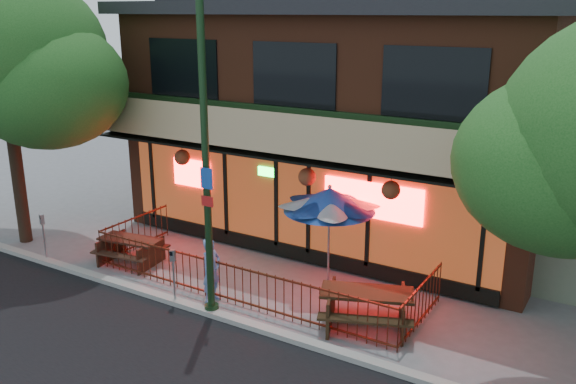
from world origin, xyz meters
name	(u,v)px	position (x,y,z in m)	size (l,w,h in m)	color
ground	(223,306)	(0.00, 0.00, 0.00)	(80.00, 80.00, 0.00)	gray
curb	(209,312)	(0.00, -0.50, 0.06)	(80.00, 0.25, 0.12)	#999993
restaurant_building	(359,93)	(0.00, 7.11, 4.13)	(12.96, 9.49, 8.05)	brown
patio_fence	(235,273)	(0.00, 0.50, 0.63)	(8.44, 2.62, 1.00)	#491D0F
street_light	(206,178)	(0.00, -0.40, 3.15)	(0.43, 0.32, 7.00)	#163218
street_tree_left	(4,44)	(-7.46, 0.39, 5.67)	(5.60, 5.60, 8.05)	black
picnic_table_left	(131,247)	(-3.60, 0.71, 0.47)	(1.84, 1.51, 0.72)	#3C2116
picnic_table_right	(367,303)	(3.23, 0.83, 0.55)	(2.38, 2.12, 0.84)	#312111
patio_umbrella	(330,200)	(1.49, 2.40, 2.17)	(2.23, 2.23, 2.55)	gray
pedestrian	(211,270)	(-0.37, 0.10, 0.77)	(0.56, 0.37, 1.54)	#6182C3
parking_meter_near	(173,267)	(-1.01, -0.48, 0.91)	(0.15, 0.14, 1.34)	gray
parking_meter_far	(43,230)	(-5.67, -0.40, 0.91)	(0.14, 0.13, 1.35)	#9C9FA5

